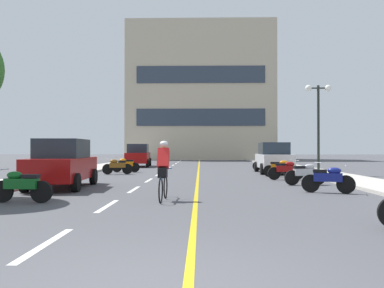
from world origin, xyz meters
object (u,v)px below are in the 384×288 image
object	(u,v)px
motorcycle_3	(305,173)
motorcycle_5	(280,168)
motorcycle_8	(266,163)
motorcycle_7	(126,165)
motorcycle_2	(328,179)
motorcycle_4	(286,170)
parked_car_near	(63,163)
cyclist_rider	(163,169)
motorcycle_6	(117,166)
parked_car_mid	(274,158)
street_lamp_mid	(318,108)
parked_car_far	(138,155)
motorcycle_1	(21,185)

from	to	relation	value
motorcycle_3	motorcycle_5	world-z (taller)	same
motorcycle_8	motorcycle_7	bearing A→B (deg)	-167.28
motorcycle_2	motorcycle_4	distance (m)	5.43
parked_car_near	motorcycle_2	world-z (taller)	parked_car_near
parked_car_near	cyclist_rider	world-z (taller)	parked_car_near
parked_car_near	motorcycle_2	size ratio (longest dim) A/B	2.62
motorcycle_4	motorcycle_6	size ratio (longest dim) A/B	1.01
motorcycle_4	motorcycle_2	bearing A→B (deg)	-87.71
parked_car_mid	motorcycle_8	size ratio (longest dim) A/B	2.51
motorcycle_4	motorcycle_8	world-z (taller)	same
street_lamp_mid	parked_car_far	size ratio (longest dim) A/B	1.14
motorcycle_4	motorcycle_7	world-z (taller)	same
parked_car_mid	cyclist_rider	distance (m)	13.44
parked_car_far	motorcycle_1	bearing A→B (deg)	-89.58
parked_car_near	motorcycle_1	distance (m)	3.98
motorcycle_8	parked_car_far	bearing A→B (deg)	150.26
parked_car_mid	cyclist_rider	bearing A→B (deg)	-113.76
motorcycle_6	motorcycle_7	bearing A→B (deg)	86.50
parked_car_near	motorcycle_4	xyz separation A→B (m)	(9.14, 3.98, -0.44)
parked_car_far	motorcycle_7	size ratio (longest dim) A/B	2.53
parked_car_far	motorcycle_6	distance (m)	9.29
parked_car_far	motorcycle_3	xyz separation A→B (m)	(9.23, -15.58, -0.44)
motorcycle_7	cyclist_rider	size ratio (longest dim) A/B	0.96
motorcycle_3	cyclist_rider	distance (m)	7.09
parked_car_far	motorcycle_4	world-z (taller)	parked_car_far
motorcycle_2	motorcycle_3	size ratio (longest dim) A/B	0.97
parked_car_far	motorcycle_1	distance (m)	20.89
motorcycle_4	cyclist_rider	xyz separation A→B (m)	(-5.06, -7.33, 0.41)
motorcycle_3	motorcycle_6	xyz separation A→B (m)	(-8.94, 6.31, 0.00)
motorcycle_5	motorcycle_7	size ratio (longest dim) A/B	1.00
motorcycle_6	cyclist_rider	distance (m)	11.63
street_lamp_mid	motorcycle_3	world-z (taller)	street_lamp_mid
motorcycle_1	motorcycle_5	size ratio (longest dim) A/B	1.00
motorcycle_1	motorcycle_2	distance (m)	9.42
motorcycle_2	motorcycle_4	world-z (taller)	same
motorcycle_3	cyclist_rider	world-z (taller)	cyclist_rider
parked_car_mid	motorcycle_5	bearing A→B (deg)	-94.49
motorcycle_5	cyclist_rider	world-z (taller)	cyclist_rider
street_lamp_mid	motorcycle_6	size ratio (longest dim) A/B	2.93
motorcycle_2	parked_car_mid	bearing A→B (deg)	89.27
motorcycle_3	motorcycle_6	size ratio (longest dim) A/B	1.01
motorcycle_4	motorcycle_7	xyz separation A→B (m)	(-8.62, 5.61, 0.00)
parked_car_far	motorcycle_2	bearing A→B (deg)	-63.33
parked_car_near	parked_car_far	xyz separation A→B (m)	(0.12, 16.94, 0.00)
cyclist_rider	parked_car_far	bearing A→B (deg)	101.04
motorcycle_4	motorcycle_6	distance (m)	9.48
motorcycle_5	motorcycle_6	distance (m)	9.02
street_lamp_mid	parked_car_near	size ratio (longest dim) A/B	1.15
motorcycle_4	cyclist_rider	world-z (taller)	cyclist_rider
motorcycle_2	motorcycle_8	xyz separation A→B (m)	(0.10, 13.06, 0.00)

